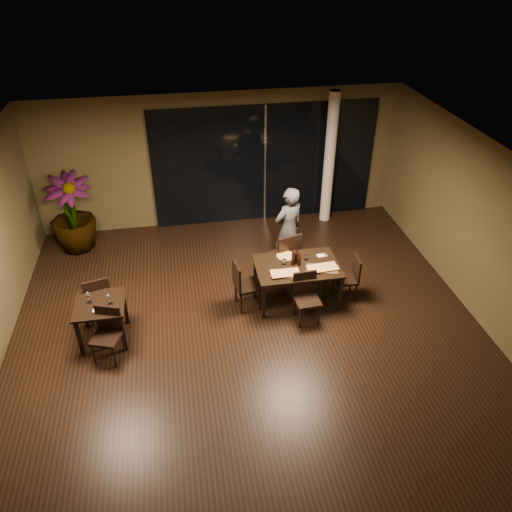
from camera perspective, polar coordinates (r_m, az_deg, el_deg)
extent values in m
plane|color=black|center=(8.62, -0.72, -8.82)|extent=(8.00, 8.00, 0.00)
cube|color=#4B4328|center=(11.25, -4.19, 10.93)|extent=(8.00, 0.10, 3.00)
cube|color=#4B4328|center=(9.14, 25.15, 1.97)|extent=(0.10, 8.00, 3.00)
cube|color=silver|center=(6.95, -0.90, 9.91)|extent=(8.00, 8.00, 0.04)
cube|color=black|center=(11.35, 1.00, 10.42)|extent=(5.00, 0.06, 2.70)
cylinder|color=silver|center=(11.35, 8.39, 10.88)|extent=(0.24, 0.24, 3.00)
cube|color=black|center=(8.94, 4.74, -1.17)|extent=(1.50, 1.00, 0.04)
cube|color=black|center=(8.70, 0.90, -5.28)|extent=(0.06, 0.06, 0.71)
cube|color=black|center=(9.01, 9.58, -4.26)|extent=(0.06, 0.06, 0.71)
cube|color=black|center=(9.39, -0.10, -1.96)|extent=(0.06, 0.06, 0.71)
cube|color=black|center=(9.68, 7.98, -1.13)|extent=(0.06, 0.06, 0.71)
cube|color=black|center=(8.44, -17.48, -5.30)|extent=(0.80, 0.80, 0.04)
cube|color=black|center=(8.47, -19.53, -8.89)|extent=(0.06, 0.06, 0.71)
cube|color=black|center=(8.36, -14.92, -8.56)|extent=(0.06, 0.06, 0.71)
cube|color=black|center=(8.99, -19.04, -6.00)|extent=(0.06, 0.06, 0.71)
cube|color=black|center=(8.88, -14.73, -5.65)|extent=(0.06, 0.06, 0.71)
cube|color=black|center=(9.62, 3.16, 0.02)|extent=(0.61, 0.61, 0.06)
cylinder|color=black|center=(9.99, 3.55, -0.32)|extent=(0.04, 0.04, 0.50)
cylinder|color=black|center=(9.82, 1.52, -0.91)|extent=(0.04, 0.04, 0.50)
cylinder|color=black|center=(9.71, 4.73, -1.49)|extent=(0.04, 0.04, 0.50)
cylinder|color=black|center=(9.54, 2.67, -2.13)|extent=(0.04, 0.04, 0.50)
cube|color=black|center=(9.31, 3.89, 0.78)|extent=(0.48, 0.19, 0.56)
cube|color=black|center=(8.65, 5.86, -5.08)|extent=(0.45, 0.45, 0.05)
cylinder|color=black|center=(8.62, 5.06, -7.07)|extent=(0.03, 0.03, 0.43)
cylinder|color=black|center=(8.72, 7.22, -6.69)|extent=(0.03, 0.03, 0.43)
cylinder|color=black|center=(8.87, 4.37, -5.67)|extent=(0.03, 0.03, 0.43)
cylinder|color=black|center=(8.96, 6.47, -5.32)|extent=(0.03, 0.03, 0.43)
cube|color=black|center=(8.65, 5.54, -3.09)|extent=(0.42, 0.07, 0.48)
cube|color=black|center=(8.91, -0.94, -3.39)|extent=(0.50, 0.50, 0.05)
cylinder|color=black|center=(8.96, 0.52, -5.00)|extent=(0.04, 0.04, 0.45)
cylinder|color=black|center=(9.23, -0.18, -3.67)|extent=(0.04, 0.04, 0.45)
cylinder|color=black|center=(8.87, -1.71, -5.44)|extent=(0.04, 0.04, 0.45)
cylinder|color=black|center=(9.15, -2.35, -4.08)|extent=(0.04, 0.04, 0.45)
cube|color=black|center=(8.72, -2.22, -2.31)|extent=(0.10, 0.44, 0.50)
cube|color=black|center=(9.29, 10.22, -2.60)|extent=(0.42, 0.42, 0.05)
cylinder|color=black|center=(9.50, 8.89, -3.09)|extent=(0.03, 0.03, 0.41)
cylinder|color=black|center=(9.25, 9.38, -4.29)|extent=(0.03, 0.03, 0.41)
cylinder|color=black|center=(9.58, 10.78, -2.94)|extent=(0.03, 0.03, 0.41)
cylinder|color=black|center=(9.33, 11.32, -4.12)|extent=(0.03, 0.03, 0.41)
cube|color=black|center=(9.21, 11.44, -1.38)|extent=(0.06, 0.40, 0.45)
cube|color=black|center=(9.07, -17.66, -4.55)|extent=(0.53, 0.53, 0.05)
cylinder|color=black|center=(9.36, -16.55, -4.75)|extent=(0.04, 0.04, 0.45)
cylinder|color=black|center=(9.34, -18.68, -5.26)|extent=(0.04, 0.04, 0.45)
cylinder|color=black|center=(9.07, -16.13, -6.03)|extent=(0.04, 0.04, 0.45)
cylinder|color=black|center=(9.06, -18.33, -6.57)|extent=(0.04, 0.04, 0.45)
cube|color=black|center=(8.77, -17.71, -4.01)|extent=(0.43, 0.15, 0.49)
cube|color=black|center=(8.25, -16.74, -8.92)|extent=(0.53, 0.53, 0.05)
cylinder|color=black|center=(8.35, -18.06, -10.61)|extent=(0.03, 0.03, 0.43)
cylinder|color=black|center=(8.21, -15.86, -11.00)|extent=(0.03, 0.03, 0.43)
cylinder|color=black|center=(8.57, -17.11, -9.06)|extent=(0.03, 0.03, 0.43)
cylinder|color=black|center=(8.43, -14.97, -9.41)|extent=(0.03, 0.03, 0.43)
cube|color=black|center=(8.22, -16.48, -6.82)|extent=(0.41, 0.17, 0.48)
imported|color=#323537|center=(9.75, 3.73, 3.09)|extent=(0.71, 0.61, 1.76)
imported|color=#1A4C19|center=(11.05, -20.36, 4.57)|extent=(1.01, 1.01, 1.67)
cube|color=#402314|center=(8.68, 3.35, -2.08)|extent=(0.55, 0.39, 0.01)
cube|color=#402914|center=(8.88, 7.59, -1.44)|extent=(0.62, 0.43, 0.01)
cylinder|color=#B01B13|center=(9.15, 3.42, -0.01)|extent=(0.33, 0.33, 0.01)
cylinder|color=white|center=(8.92, 3.24, -0.67)|extent=(0.08, 0.08, 0.09)
cylinder|color=white|center=(9.08, 5.72, -0.14)|extent=(0.08, 0.08, 0.09)
cube|color=white|center=(9.01, 8.23, -0.96)|extent=(0.20, 0.14, 0.01)
cube|color=white|center=(9.23, 7.54, 0.06)|extent=(0.18, 0.11, 0.01)
cube|color=white|center=(8.28, -17.55, -5.91)|extent=(0.19, 0.13, 0.01)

